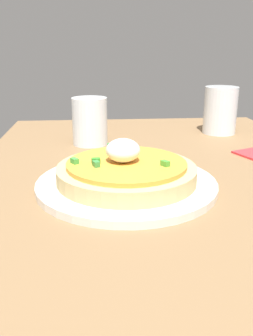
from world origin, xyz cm
name	(u,v)px	position (x,y,z in cm)	size (l,w,h in cm)	color
dining_table	(165,188)	(0.00, 0.00, 1.57)	(98.20, 65.86, 3.14)	brown
plate	(126,184)	(3.36, -6.63, 3.71)	(27.09, 27.09, 1.14)	silver
pizza	(126,170)	(3.34, -6.67, 5.91)	(20.89, 20.89, 6.42)	tan
cup_near	(90,122)	(-22.69, -12.35, 7.91)	(7.48, 7.48, 9.93)	silver
cup_far	(220,112)	(-30.45, 18.53, 8.32)	(7.81, 7.81, 11.03)	silver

